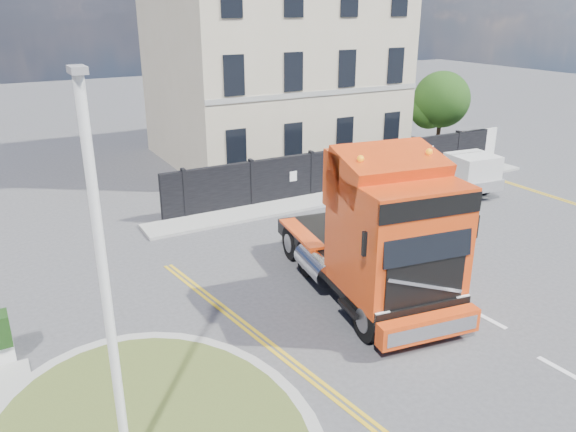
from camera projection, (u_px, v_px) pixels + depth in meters
ground at (352, 299)px, 16.66m from camera, size 120.00×120.00×0.00m
hoarding_fence at (357, 167)px, 26.66m from camera, size 18.80×0.25×2.00m
georgian_building at (273, 53)px, 30.88m from camera, size 12.30×10.30×12.80m
tree at (438, 102)px, 32.04m from camera, size 3.20×3.20×4.80m
pavement_far at (358, 193)px, 26.00m from camera, size 20.00×1.60×0.12m
truck at (382, 239)px, 15.79m from camera, size 3.87×7.88×4.53m
flatbed_pickup at (462, 172)px, 25.68m from camera, size 2.40×4.97×1.99m
lamppost_island at (106, 292)px, 9.04m from camera, size 0.23×0.46×7.39m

